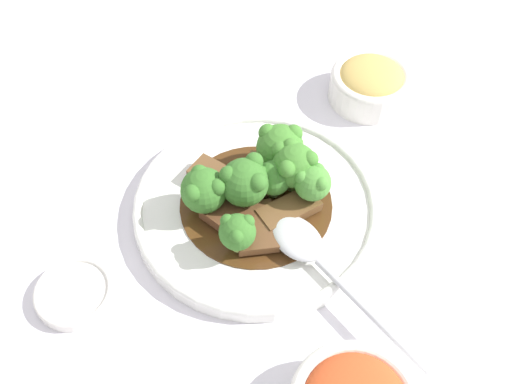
{
  "coord_description": "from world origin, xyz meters",
  "views": [
    {
      "loc": [
        0.05,
        0.36,
        0.5
      ],
      "look_at": [
        0.0,
        0.0,
        0.03
      ],
      "focal_mm": 42.0,
      "sensor_mm": 36.0,
      "label": 1
    }
  ],
  "objects_px": {
    "broccoli_floret_2": "(280,147)",
    "sauce_dish": "(74,293)",
    "beef_strip_1": "(226,216)",
    "side_bowl_appetizer": "(370,83)",
    "broccoli_floret_6": "(274,177)",
    "broccoli_floret_0": "(244,181)",
    "broccoli_floret_5": "(237,232)",
    "serving_spoon": "(308,249)",
    "beef_strip_0": "(289,210)",
    "beef_strip_3": "(255,227)",
    "main_plate": "(256,206)",
    "beef_strip_4": "(259,174)",
    "broccoli_floret_3": "(313,182)",
    "broccoli_floret_4": "(295,165)",
    "broccoli_floret_1": "(204,192)",
    "beef_strip_2": "(218,178)"
  },
  "relations": [
    {
      "from": "serving_spoon",
      "to": "broccoli_floret_5",
      "type": "bearing_deg",
      "value": -12.68
    },
    {
      "from": "main_plate",
      "to": "serving_spoon",
      "type": "bearing_deg",
      "value": 120.84
    },
    {
      "from": "beef_strip_3",
      "to": "main_plate",
      "type": "bearing_deg",
      "value": -98.42
    },
    {
      "from": "beef_strip_1",
      "to": "serving_spoon",
      "type": "height_order",
      "value": "serving_spoon"
    },
    {
      "from": "beef_strip_2",
      "to": "serving_spoon",
      "type": "relative_size",
      "value": 0.36
    },
    {
      "from": "broccoli_floret_4",
      "to": "side_bowl_appetizer",
      "type": "xyz_separation_m",
      "value": [
        -0.12,
        -0.14,
        -0.03
      ]
    },
    {
      "from": "broccoli_floret_0",
      "to": "broccoli_floret_2",
      "type": "xyz_separation_m",
      "value": [
        -0.04,
        -0.04,
        -0.0
      ]
    },
    {
      "from": "beef_strip_0",
      "to": "broccoli_floret_0",
      "type": "xyz_separation_m",
      "value": [
        0.04,
        -0.02,
        0.03
      ]
    },
    {
      "from": "broccoli_floret_4",
      "to": "beef_strip_0",
      "type": "bearing_deg",
      "value": 73.14
    },
    {
      "from": "serving_spoon",
      "to": "broccoli_floret_4",
      "type": "bearing_deg",
      "value": -90.17
    },
    {
      "from": "broccoli_floret_2",
      "to": "broccoli_floret_6",
      "type": "relative_size",
      "value": 1.25
    },
    {
      "from": "main_plate",
      "to": "broccoli_floret_3",
      "type": "height_order",
      "value": "broccoli_floret_3"
    },
    {
      "from": "beef_strip_4",
      "to": "broccoli_floret_2",
      "type": "xyz_separation_m",
      "value": [
        -0.02,
        -0.01,
        0.02
      ]
    },
    {
      "from": "broccoli_floret_1",
      "to": "broccoli_floret_3",
      "type": "xyz_separation_m",
      "value": [
        -0.11,
        0.0,
        0.0
      ]
    },
    {
      "from": "beef_strip_3",
      "to": "broccoli_floret_3",
      "type": "relative_size",
      "value": 1.2
    },
    {
      "from": "broccoli_floret_1",
      "to": "beef_strip_3",
      "type": "bearing_deg",
      "value": 145.34
    },
    {
      "from": "beef_strip_3",
      "to": "broccoli_floret_2",
      "type": "bearing_deg",
      "value": -114.74
    },
    {
      "from": "broccoli_floret_5",
      "to": "side_bowl_appetizer",
      "type": "xyz_separation_m",
      "value": [
        -0.18,
        -0.21,
        -0.02
      ]
    },
    {
      "from": "main_plate",
      "to": "beef_strip_4",
      "type": "xyz_separation_m",
      "value": [
        -0.01,
        -0.03,
        0.02
      ]
    },
    {
      "from": "beef_strip_0",
      "to": "main_plate",
      "type": "bearing_deg",
      "value": -32.53
    },
    {
      "from": "broccoli_floret_5",
      "to": "beef_strip_0",
      "type": "bearing_deg",
      "value": -148.64
    },
    {
      "from": "broccoli_floret_5",
      "to": "broccoli_floret_0",
      "type": "bearing_deg",
      "value": -103.52
    },
    {
      "from": "broccoli_floret_1",
      "to": "beef_strip_4",
      "type": "bearing_deg",
      "value": -152.1
    },
    {
      "from": "beef_strip_3",
      "to": "broccoli_floret_3",
      "type": "distance_m",
      "value": 0.07
    },
    {
      "from": "broccoli_floret_0",
      "to": "broccoli_floret_3",
      "type": "distance_m",
      "value": 0.07
    },
    {
      "from": "broccoli_floret_6",
      "to": "broccoli_floret_4",
      "type": "bearing_deg",
      "value": -164.24
    },
    {
      "from": "beef_strip_0",
      "to": "broccoli_floret_6",
      "type": "distance_m",
      "value": 0.04
    },
    {
      "from": "serving_spoon",
      "to": "beef_strip_0",
      "type": "bearing_deg",
      "value": -78.51
    },
    {
      "from": "side_bowl_appetizer",
      "to": "sauce_dish",
      "type": "bearing_deg",
      "value": 33.87
    },
    {
      "from": "beef_strip_4",
      "to": "broccoli_floret_6",
      "type": "height_order",
      "value": "broccoli_floret_6"
    },
    {
      "from": "side_bowl_appetizer",
      "to": "beef_strip_1",
      "type": "bearing_deg",
      "value": 42.26
    },
    {
      "from": "broccoli_floret_0",
      "to": "side_bowl_appetizer",
      "type": "bearing_deg",
      "value": -138.04
    },
    {
      "from": "beef_strip_1",
      "to": "broccoli_floret_0",
      "type": "height_order",
      "value": "broccoli_floret_0"
    },
    {
      "from": "broccoli_floret_2",
      "to": "sauce_dish",
      "type": "xyz_separation_m",
      "value": [
        0.21,
        0.12,
        -0.04
      ]
    },
    {
      "from": "beef_strip_1",
      "to": "side_bowl_appetizer",
      "type": "height_order",
      "value": "side_bowl_appetizer"
    },
    {
      "from": "broccoli_floret_5",
      "to": "serving_spoon",
      "type": "distance_m",
      "value": 0.07
    },
    {
      "from": "broccoli_floret_1",
      "to": "broccoli_floret_6",
      "type": "distance_m",
      "value": 0.07
    },
    {
      "from": "serving_spoon",
      "to": "broccoli_floret_0",
      "type": "bearing_deg",
      "value": -52.9
    },
    {
      "from": "main_plate",
      "to": "broccoli_floret_4",
      "type": "relative_size",
      "value": 4.45
    },
    {
      "from": "broccoli_floret_5",
      "to": "broccoli_floret_3",
      "type": "bearing_deg",
      "value": -149.91
    },
    {
      "from": "beef_strip_0",
      "to": "side_bowl_appetizer",
      "type": "xyz_separation_m",
      "value": [
        -0.13,
        -0.17,
        -0.0
      ]
    },
    {
      "from": "broccoli_floret_5",
      "to": "serving_spoon",
      "type": "bearing_deg",
      "value": 167.32
    },
    {
      "from": "beef_strip_2",
      "to": "beef_strip_4",
      "type": "distance_m",
      "value": 0.04
    },
    {
      "from": "beef_strip_1",
      "to": "beef_strip_3",
      "type": "distance_m",
      "value": 0.03
    },
    {
      "from": "serving_spoon",
      "to": "side_bowl_appetizer",
      "type": "xyz_separation_m",
      "value": [
        -0.12,
        -0.22,
        -0.0
      ]
    },
    {
      "from": "broccoli_floret_2",
      "to": "sauce_dish",
      "type": "relative_size",
      "value": 0.73
    },
    {
      "from": "beef_strip_2",
      "to": "broccoli_floret_1",
      "type": "height_order",
      "value": "broccoli_floret_1"
    },
    {
      "from": "broccoli_floret_6",
      "to": "side_bowl_appetizer",
      "type": "bearing_deg",
      "value": -133.67
    },
    {
      "from": "main_plate",
      "to": "broccoli_floret_3",
      "type": "relative_size",
      "value": 5.23
    },
    {
      "from": "beef_strip_3",
      "to": "serving_spoon",
      "type": "xyz_separation_m",
      "value": [
        -0.05,
        0.03,
        0.0
      ]
    }
  ]
}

